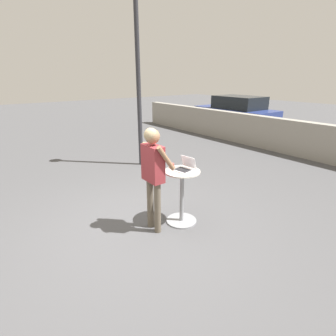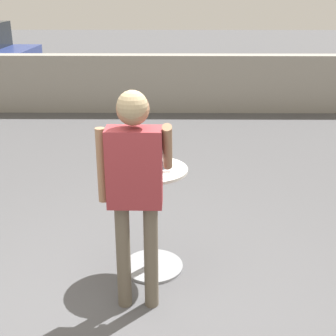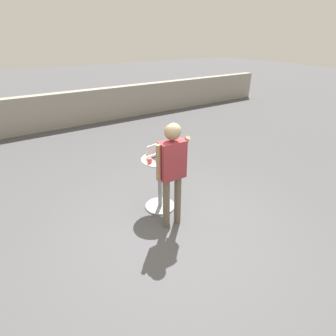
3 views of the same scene
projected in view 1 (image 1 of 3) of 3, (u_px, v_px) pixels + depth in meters
name	position (u px, v px, depth m)	size (l,w,h in m)	color
ground_plane	(142.00, 229.00, 4.45)	(50.00, 50.00, 0.00)	#4C4C4F
pavement_kerb	(320.00, 142.00, 7.94)	(17.50, 0.35, 1.12)	gray
cafe_table	(182.00, 195.00, 4.54)	(0.60, 0.60, 0.96)	gray
laptop	(185.00, 167.00, 4.41)	(0.34, 0.35, 0.22)	silver
coffee_mug	(172.00, 166.00, 4.50)	(0.11, 0.08, 0.08)	#C14C42
standing_person	(153.00, 167.00, 4.11)	(0.54, 0.38, 1.74)	brown
parked_car_near_street	(236.00, 112.00, 12.93)	(4.13, 1.98, 1.55)	navy
street_lamp	(138.00, 56.00, 6.77)	(0.32, 0.32, 4.61)	#2D2D33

